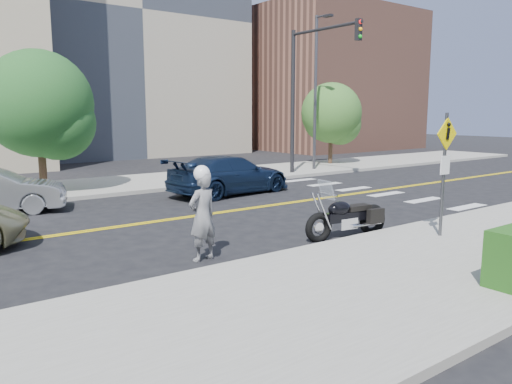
{
  "coord_description": "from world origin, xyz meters",
  "views": [
    {
      "loc": [
        -6.62,
        -13.19,
        3.14
      ],
      "look_at": [
        0.7,
        -3.39,
        1.2
      ],
      "focal_mm": 35.0,
      "sensor_mm": 36.0,
      "label": 1
    }
  ],
  "objects": [
    {
      "name": "ground_plane",
      "position": [
        0.0,
        0.0,
        0.0
      ],
      "size": [
        120.0,
        120.0,
        0.0
      ],
      "primitive_type": "plane",
      "color": "black",
      "rests_on": "ground"
    },
    {
      "name": "traffic_light",
      "position": [
        10.0,
        5.08,
        4.67
      ],
      "size": [
        0.28,
        4.5,
        7.0
      ],
      "color": "black",
      "rests_on": "sidewalk_far"
    },
    {
      "name": "tree_far_b",
      "position": [
        14.88,
        8.13,
        3.15
      ],
      "size": [
        3.57,
        3.57,
        4.94
      ],
      "rotation": [
        0.0,
        0.0,
        -0.05
      ],
      "color": "#382619",
      "rests_on": "ground"
    },
    {
      "name": "building_mid",
      "position": [
        8.0,
        26.0,
        10.0
      ],
      "size": [
        18.0,
        14.0,
        20.0
      ],
      "primitive_type": "cube",
      "color": "#A39984",
      "rests_on": "ground_plane"
    },
    {
      "name": "parked_car_blue",
      "position": [
        4.14,
        2.95,
        0.76
      ],
      "size": [
        5.41,
        2.68,
        1.51
      ],
      "primitive_type": "imported",
      "rotation": [
        0.0,
        0.0,
        1.68
      ],
      "color": "#172745",
      "rests_on": "ground"
    },
    {
      "name": "pedestrian_sign",
      "position": [
        4.2,
        -6.31,
        1.96
      ],
      "size": [
        0.78,
        0.08,
        3.0
      ],
      "color": "#4C4C51",
      "rests_on": "sidewalk_near"
    },
    {
      "name": "motorcycle",
      "position": [
        2.71,
        -4.6,
        0.76
      ],
      "size": [
        2.55,
        1.02,
        1.51
      ],
      "primitive_type": null,
      "rotation": [
        0.0,
        0.0,
        -0.11
      ],
      "color": "black",
      "rests_on": "ground"
    },
    {
      "name": "motorcyclist",
      "position": [
        -1.32,
        -4.18,
        1.03
      ],
      "size": [
        0.78,
        0.59,
        2.06
      ],
      "rotation": [
        0.0,
        0.0,
        3.33
      ],
      "color": "#B2B1B6",
      "rests_on": "ground"
    },
    {
      "name": "building_right",
      "position": [
        26.0,
        20.0,
        6.0
      ],
      "size": [
        14.0,
        12.0,
        12.0
      ],
      "primitive_type": "cube",
      "color": "#8C5947",
      "rests_on": "ground_plane"
    },
    {
      "name": "sidewalk_near",
      "position": [
        0.0,
        -7.5,
        0.07
      ],
      "size": [
        60.0,
        5.0,
        0.15
      ],
      "primitive_type": "cube",
      "color": "#9E9B91",
      "rests_on": "ground_plane"
    },
    {
      "name": "lamp_post",
      "position": [
        12.0,
        6.5,
        4.15
      ],
      "size": [
        0.16,
        0.16,
        8.0
      ],
      "primitive_type": "cylinder",
      "color": "#4C4C51",
      "rests_on": "sidewalk_far"
    },
    {
      "name": "sidewalk_far",
      "position": [
        0.0,
        7.5,
        0.07
      ],
      "size": [
        60.0,
        5.0,
        0.15
      ],
      "primitive_type": "cube",
      "color": "#9E9B91",
      "rests_on": "ground_plane"
    },
    {
      "name": "tree_far_a",
      "position": [
        -1.82,
        6.9,
        3.48
      ],
      "size": [
        4.02,
        4.02,
        5.49
      ],
      "rotation": [
        0.0,
        0.0,
        -0.06
      ],
      "color": "#382619",
      "rests_on": "ground"
    }
  ]
}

